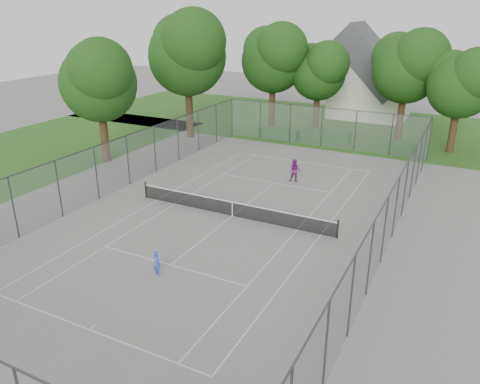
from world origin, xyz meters
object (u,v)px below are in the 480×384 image
at_px(house, 371,80).
at_px(girl_player, 157,263).
at_px(tennis_net, 232,208).
at_px(woman_player, 295,171).

height_order(house, girl_player, house).
relative_size(tennis_net, house, 1.26).
relative_size(tennis_net, woman_player, 7.66).
distance_m(girl_player, woman_player, 14.69).
bearing_deg(house, tennis_net, -91.93).
distance_m(house, girl_player, 38.69).
xyz_separation_m(house, girl_player, (-1.10, -38.51, -3.49)).
bearing_deg(tennis_net, house, 88.07).
xyz_separation_m(tennis_net, girl_player, (-0.06, -7.40, 0.12)).
bearing_deg(girl_player, woman_player, -76.22).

